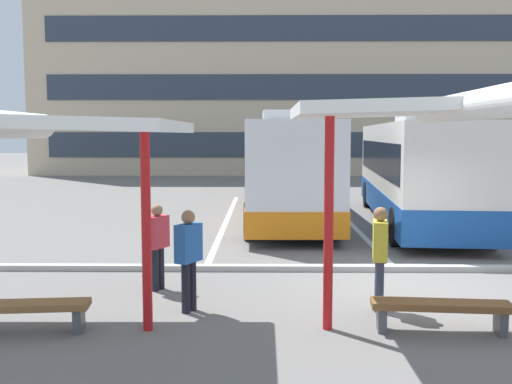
{
  "coord_description": "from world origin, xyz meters",
  "views": [
    {
      "loc": [
        -2.79,
        -11.08,
        2.82
      ],
      "look_at": [
        -2.97,
        3.12,
        1.46
      ],
      "focal_mm": 41.91,
      "sensor_mm": 36.0,
      "label": 1
    }
  ],
  "objects": [
    {
      "name": "ground_plane",
      "position": [
        0.0,
        0.0,
        0.0
      ],
      "size": [
        160.0,
        160.0,
        0.0
      ],
      "primitive_type": "plane",
      "color": "slate"
    },
    {
      "name": "terminal_building",
      "position": [
        0.02,
        37.1,
        9.73
      ],
      "size": [
        37.96,
        14.98,
        22.19
      ],
      "color": "#C6B293",
      "rests_on": "ground"
    },
    {
      "name": "coach_bus_0",
      "position": [
        -2.07,
        9.24,
        1.66
      ],
      "size": [
        2.8,
        12.03,
        3.56
      ],
      "color": "silver",
      "rests_on": "ground"
    },
    {
      "name": "coach_bus_1",
      "position": [
        2.07,
        7.91,
        1.61
      ],
      "size": [
        3.48,
        11.67,
        3.51
      ],
      "color": "silver",
      "rests_on": "ground"
    },
    {
      "name": "lane_stripe_0",
      "position": [
        -4.01,
        8.62,
        0.0
      ],
      "size": [
        0.16,
        14.0,
        0.01
      ],
      "primitive_type": "cube",
      "color": "white",
      "rests_on": "ground"
    },
    {
      "name": "lane_stripe_1",
      "position": [
        0.0,
        8.62,
        0.0
      ],
      "size": [
        0.16,
        14.0,
        0.01
      ],
      "primitive_type": "cube",
      "color": "white",
      "rests_on": "ground"
    },
    {
      "name": "lane_stripe_2",
      "position": [
        4.01,
        8.62,
        0.0
      ],
      "size": [
        0.16,
        14.0,
        0.01
      ],
      "primitive_type": "cube",
      "color": "white",
      "rests_on": "ground"
    },
    {
      "name": "waiting_shelter_0",
      "position": [
        -6.13,
        -2.96,
        2.92
      ],
      "size": [
        4.33,
        5.34,
        3.13
      ],
      "color": "red",
      "rests_on": "ground"
    },
    {
      "name": "bench_0",
      "position": [
        -6.13,
        -2.83,
        0.34
      ],
      "size": [
        1.71,
        0.59,
        0.45
      ],
      "color": "brown",
      "rests_on": "ground"
    },
    {
      "name": "waiting_shelter_1",
      "position": [
        -0.25,
        -2.86,
        3.12
      ],
      "size": [
        4.2,
        4.56,
        3.36
      ],
      "color": "red",
      "rests_on": "ground"
    },
    {
      "name": "bench_1",
      "position": [
        -0.25,
        -2.73,
        0.34
      ],
      "size": [
        1.99,
        0.6,
        0.45
      ],
      "color": "brown",
      "rests_on": "ground"
    },
    {
      "name": "platform_kerb",
      "position": [
        0.0,
        1.12,
        0.06
      ],
      "size": [
        44.0,
        0.24,
        0.12
      ],
      "primitive_type": "cube",
      "color": "#ADADA8",
      "rests_on": "ground"
    },
    {
      "name": "waiting_passenger_0",
      "position": [
        -4.71,
        -0.43,
        0.9
      ],
      "size": [
        0.41,
        0.5,
        1.57
      ],
      "color": "black",
      "rests_on": "ground"
    },
    {
      "name": "waiting_passenger_1",
      "position": [
        -0.93,
        -1.68,
        0.97
      ],
      "size": [
        0.29,
        0.51,
        1.68
      ],
      "color": "#33384C",
      "rests_on": "ground"
    },
    {
      "name": "waiting_passenger_2",
      "position": [
        -3.98,
        -1.76,
        0.94
      ],
      "size": [
        0.42,
        0.52,
        1.64
      ],
      "color": "black",
      "rests_on": "ground"
    }
  ]
}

